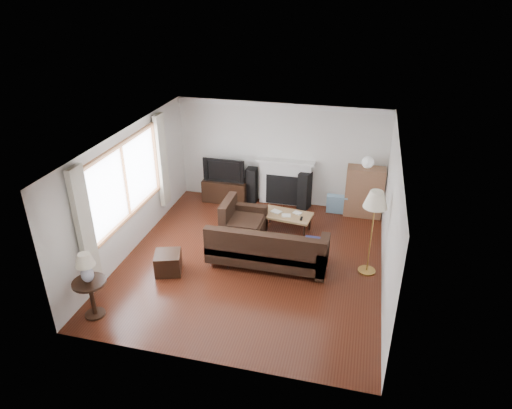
% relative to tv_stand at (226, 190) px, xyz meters
% --- Properties ---
extents(room, '(5.10, 5.60, 2.54)m').
position_rel_tv_stand_xyz_m(room, '(1.31, -2.47, 0.97)').
color(room, '#481C10').
rests_on(room, ground).
extents(window, '(0.12, 2.74, 1.54)m').
position_rel_tv_stand_xyz_m(window, '(-1.14, -2.67, 1.27)').
color(window, brown).
rests_on(window, room).
extents(curtain_near, '(0.10, 0.35, 2.10)m').
position_rel_tv_stand_xyz_m(curtain_near, '(-1.09, -4.19, 1.12)').
color(curtain_near, beige).
rests_on(curtain_near, room).
extents(curtain_far, '(0.10, 0.35, 2.10)m').
position_rel_tv_stand_xyz_m(curtain_far, '(-1.09, -1.15, 1.12)').
color(curtain_far, beige).
rests_on(curtain_far, room).
extents(fireplace, '(1.40, 0.26, 1.15)m').
position_rel_tv_stand_xyz_m(fireplace, '(1.46, 0.17, 0.30)').
color(fireplace, white).
rests_on(fireplace, room).
extents(tv_stand, '(1.10, 0.50, 0.55)m').
position_rel_tv_stand_xyz_m(tv_stand, '(0.00, 0.00, 0.00)').
color(tv_stand, black).
rests_on(tv_stand, ground).
extents(television, '(1.03, 0.13, 0.59)m').
position_rel_tv_stand_xyz_m(television, '(0.00, 0.00, 0.57)').
color(television, black).
rests_on(television, tv_stand).
extents(speaker_left, '(0.25, 0.30, 0.89)m').
position_rel_tv_stand_xyz_m(speaker_left, '(0.64, 0.08, 0.17)').
color(speaker_left, black).
rests_on(speaker_left, ground).
extents(speaker_right, '(0.33, 0.36, 0.91)m').
position_rel_tv_stand_xyz_m(speaker_right, '(1.96, 0.07, 0.18)').
color(speaker_right, black).
rests_on(speaker_right, ground).
extents(bookshelf, '(0.86, 0.41, 1.19)m').
position_rel_tv_stand_xyz_m(bookshelf, '(3.35, 0.04, 0.32)').
color(bookshelf, brown).
rests_on(bookshelf, ground).
extents(globe_lamp, '(0.27, 0.27, 0.27)m').
position_rel_tv_stand_xyz_m(globe_lamp, '(3.35, 0.04, 1.05)').
color(globe_lamp, white).
rests_on(globe_lamp, bookshelf).
extents(sectional_sofa, '(2.49, 1.82, 0.81)m').
position_rel_tv_stand_xyz_m(sectional_sofa, '(1.63, -2.51, 0.13)').
color(sectional_sofa, black).
rests_on(sectional_sofa, ground).
extents(coffee_table, '(1.14, 0.72, 0.42)m').
position_rel_tv_stand_xyz_m(coffee_table, '(1.75, -1.15, -0.07)').
color(coffee_table, '#957147').
rests_on(coffee_table, ground).
extents(footstool, '(0.61, 0.61, 0.40)m').
position_rel_tv_stand_xyz_m(footstool, '(-0.14, -3.22, -0.07)').
color(footstool, black).
rests_on(footstool, ground).
extents(floor_lamp, '(0.50, 0.50, 1.70)m').
position_rel_tv_stand_xyz_m(floor_lamp, '(3.53, -2.31, 0.57)').
color(floor_lamp, '#BE9142').
rests_on(floor_lamp, ground).
extents(side_table, '(0.54, 0.54, 0.68)m').
position_rel_tv_stand_xyz_m(side_table, '(-0.84, -4.67, 0.06)').
color(side_table, black).
rests_on(side_table, ground).
extents(table_lamp, '(0.32, 0.32, 0.52)m').
position_rel_tv_stand_xyz_m(table_lamp, '(-0.84, -4.67, 0.66)').
color(table_lamp, silver).
rests_on(table_lamp, side_table).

